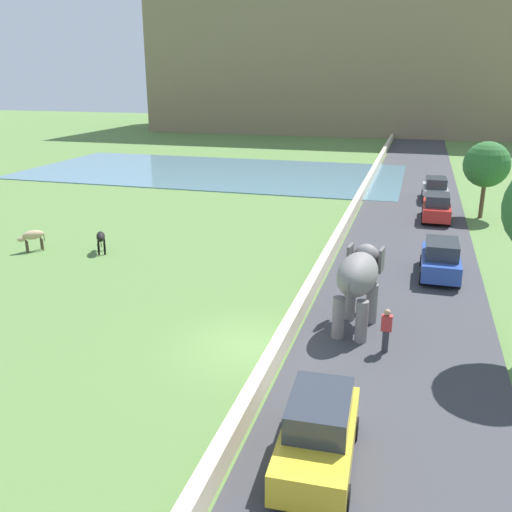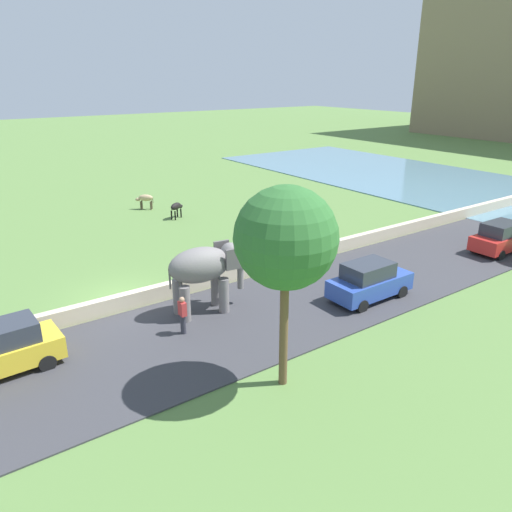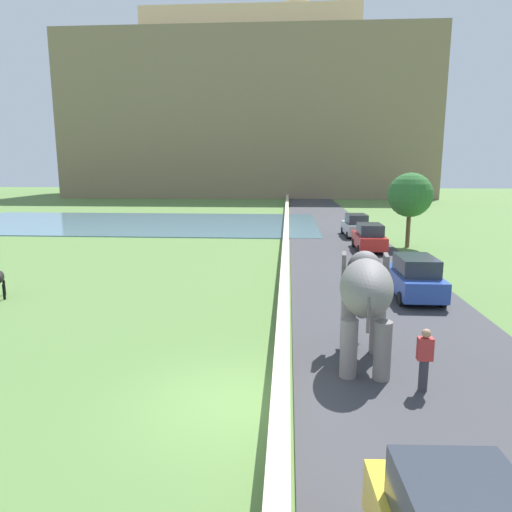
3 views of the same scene
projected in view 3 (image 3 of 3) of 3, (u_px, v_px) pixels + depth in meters
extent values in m
plane|color=#567A3D|center=(229.00, 403.00, 10.85)|extent=(220.00, 220.00, 0.00)
cube|color=#38383D|center=(345.00, 251.00, 30.11)|extent=(7.00, 120.00, 0.06)
cube|color=beige|center=(286.00, 251.00, 28.34)|extent=(0.40, 110.00, 0.76)
cube|color=slate|center=(129.00, 223.00, 45.06)|extent=(36.00, 18.00, 0.08)
cube|color=#897556|center=(251.00, 122.00, 89.46)|extent=(64.00, 28.00, 27.65)
cube|color=#D6BC89|center=(251.00, 28.00, 86.27)|extent=(39.95, 8.00, 6.00)
cylinder|color=#D6BC89|center=(161.00, 31.00, 87.46)|extent=(3.44, 3.44, 5.45)
cylinder|color=#D6BC89|center=(205.00, 28.00, 86.83)|extent=(3.46, 3.46, 6.07)
cylinder|color=#D6BC89|center=(251.00, 30.00, 86.34)|extent=(3.76, 3.76, 5.24)
cylinder|color=#D6BC89|center=(297.00, 23.00, 85.59)|extent=(4.62, 4.62, 7.16)
cylinder|color=#D6BC89|center=(343.00, 21.00, 84.98)|extent=(3.55, 3.55, 7.59)
ellipsoid|color=slate|center=(366.00, 287.00, 12.45)|extent=(1.70, 2.84, 1.50)
cylinder|color=slate|center=(348.00, 327.00, 13.65)|extent=(0.44, 0.44, 1.60)
cylinder|color=slate|center=(377.00, 328.00, 13.50)|extent=(0.44, 0.44, 1.60)
cylinder|color=slate|center=(349.00, 349.00, 11.95)|extent=(0.44, 0.44, 1.60)
cylinder|color=slate|center=(382.00, 352.00, 11.80)|extent=(0.44, 0.44, 1.60)
ellipsoid|color=slate|center=(364.00, 269.00, 13.79)|extent=(1.10, 1.01, 1.10)
cube|color=#575454|center=(344.00, 268.00, 13.76)|extent=(0.20, 0.71, 0.90)
cube|color=#575454|center=(386.00, 270.00, 13.54)|extent=(0.20, 0.71, 0.90)
cylinder|color=slate|center=(362.00, 294.00, 14.41)|extent=(0.28, 0.28, 1.50)
cone|color=silver|center=(356.00, 280.00, 14.30)|extent=(0.18, 0.57, 0.17)
cone|color=silver|center=(370.00, 281.00, 14.22)|extent=(0.18, 0.57, 0.17)
cylinder|color=#575454|center=(368.00, 315.00, 11.24)|extent=(0.08, 0.08, 0.90)
cylinder|color=#33333D|center=(423.00, 376.00, 11.26)|extent=(0.22, 0.22, 0.85)
cube|color=#B73333|center=(425.00, 349.00, 11.13)|extent=(0.36, 0.22, 0.56)
sphere|color=tan|center=(426.00, 333.00, 11.06)|extent=(0.22, 0.22, 0.22)
cube|color=red|center=(369.00, 240.00, 30.13)|extent=(1.72, 4.01, 0.80)
cube|color=#2D333D|center=(370.00, 229.00, 29.79)|extent=(1.46, 2.21, 0.70)
cylinder|color=black|center=(354.00, 243.00, 31.53)|extent=(0.18, 0.60, 0.60)
cylinder|color=black|center=(378.00, 243.00, 31.42)|extent=(0.18, 0.60, 0.60)
cylinder|color=black|center=(359.00, 250.00, 28.99)|extent=(0.18, 0.60, 0.60)
cylinder|color=black|center=(385.00, 250.00, 28.87)|extent=(0.18, 0.60, 0.60)
cube|color=#2D4CA8|center=(414.00, 282.00, 19.38)|extent=(1.71, 4.00, 0.80)
cube|color=#2D333D|center=(416.00, 265.00, 19.04)|extent=(1.45, 2.20, 0.70)
cylinder|color=black|center=(387.00, 283.00, 20.78)|extent=(0.18, 0.60, 0.60)
cylinder|color=black|center=(424.00, 284.00, 20.67)|extent=(0.18, 0.60, 0.60)
cylinder|color=black|center=(401.00, 299.00, 18.24)|extent=(0.18, 0.60, 0.60)
cylinder|color=black|center=(443.00, 300.00, 18.12)|extent=(0.18, 0.60, 0.60)
cube|color=#B7B7BC|center=(356.00, 228.00, 36.17)|extent=(1.84, 4.06, 0.80)
cube|color=#2D333D|center=(356.00, 219.00, 35.83)|extent=(1.52, 2.25, 0.70)
cylinder|color=black|center=(342.00, 231.00, 37.55)|extent=(0.20, 0.61, 0.60)
cylinder|color=black|center=(363.00, 231.00, 37.49)|extent=(0.20, 0.61, 0.60)
cylinder|color=black|center=(348.00, 236.00, 34.99)|extent=(0.20, 0.61, 0.60)
cylinder|color=black|center=(369.00, 236.00, 34.94)|extent=(0.20, 0.61, 0.60)
cylinder|color=black|center=(4.00, 288.00, 19.88)|extent=(0.10, 0.10, 0.65)
cylinder|color=black|center=(4.00, 292.00, 19.21)|extent=(0.10, 0.10, 0.65)
cone|color=beige|center=(1.00, 273.00, 19.96)|extent=(0.04, 0.04, 0.12)
cylinder|color=brown|center=(408.00, 229.00, 31.52)|extent=(0.28, 0.28, 2.50)
sphere|color=#2D662D|center=(410.00, 195.00, 31.09)|extent=(2.95, 2.95, 2.95)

